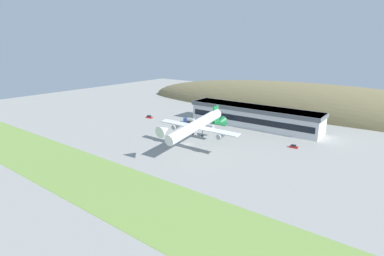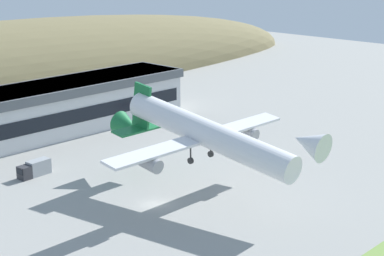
{
  "view_description": "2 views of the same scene",
  "coord_description": "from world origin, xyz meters",
  "px_view_note": "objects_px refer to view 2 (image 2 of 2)",
  "views": [
    {
      "loc": [
        82.04,
        -104.38,
        45.44
      ],
      "look_at": [
        7.99,
        -6.75,
        10.98
      ],
      "focal_mm": 28.0,
      "sensor_mm": 36.0,
      "label": 1
    },
    {
      "loc": [
        -68.06,
        -73.71,
        41.39
      ],
      "look_at": [
        6.2,
        -2.65,
        12.56
      ],
      "focal_mm": 60.0,
      "sensor_mm": 36.0,
      "label": 2
    }
  ],
  "objects_px": {
    "terminal_building": "(41,108)",
    "cargo_airplane": "(204,134)",
    "box_truck": "(35,169)",
    "service_car_0": "(208,125)"
  },
  "relations": [
    {
      "from": "cargo_airplane",
      "to": "service_car_0",
      "type": "height_order",
      "value": "cargo_airplane"
    },
    {
      "from": "cargo_airplane",
      "to": "service_car_0",
      "type": "bearing_deg",
      "value": 41.46
    },
    {
      "from": "terminal_building",
      "to": "service_car_0",
      "type": "height_order",
      "value": "terminal_building"
    },
    {
      "from": "cargo_airplane",
      "to": "terminal_building",
      "type": "bearing_deg",
      "value": 87.9
    },
    {
      "from": "box_truck",
      "to": "cargo_airplane",
      "type": "bearing_deg",
      "value": -64.77
    },
    {
      "from": "terminal_building",
      "to": "box_truck",
      "type": "distance_m",
      "value": 27.52
    },
    {
      "from": "terminal_building",
      "to": "box_truck",
      "type": "relative_size",
      "value": 11.38
    },
    {
      "from": "terminal_building",
      "to": "cargo_airplane",
      "type": "xyz_separation_m",
      "value": [
        -1.9,
        -51.91,
        4.73
      ]
    },
    {
      "from": "terminal_building",
      "to": "box_truck",
      "type": "xyz_separation_m",
      "value": [
        -16.15,
        -21.67,
        -5.17
      ]
    },
    {
      "from": "cargo_airplane",
      "to": "box_truck",
      "type": "relative_size",
      "value": 6.88
    }
  ]
}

